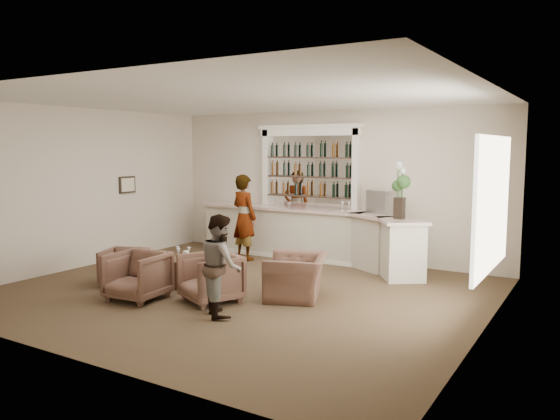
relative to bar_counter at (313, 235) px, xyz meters
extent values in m
plane|color=brown|center=(0.16, -3.00, -0.57)|extent=(8.00, 8.00, 0.00)
cube|color=beige|center=(0.16, 0.50, 1.08)|extent=(8.00, 0.04, 3.30)
cube|color=beige|center=(-3.84, -3.00, 1.08)|extent=(0.04, 7.00, 3.30)
cube|color=beige|center=(4.16, -3.00, 1.08)|extent=(0.04, 7.00, 3.30)
cube|color=silver|center=(0.16, -3.00, 2.73)|extent=(8.00, 7.00, 0.04)
cube|color=white|center=(4.13, -2.50, 1.13)|extent=(0.05, 2.40, 1.90)
cube|color=black|center=(-3.81, -1.80, 1.08)|extent=(0.04, 0.46, 0.38)
cube|color=beige|center=(-3.78, -1.80, 1.08)|extent=(0.01, 0.38, 0.30)
cube|color=beige|center=(-0.84, 0.15, -0.03)|extent=(4.00, 0.70, 1.08)
cube|color=beige|center=(-0.84, 0.13, 0.54)|extent=(4.10, 0.82, 0.06)
cube|color=beige|center=(1.51, -0.08, -0.03)|extent=(1.12, 1.04, 1.08)
cube|color=beige|center=(1.51, -0.10, 0.54)|extent=(1.27, 1.19, 0.06)
cube|color=beige|center=(2.21, -0.60, -0.03)|extent=(1.08, 1.14, 1.08)
cube|color=beige|center=(2.21, -0.62, 0.54)|extent=(1.24, 1.29, 0.06)
cube|color=white|center=(-0.84, -0.18, -0.52)|extent=(4.00, 0.06, 0.10)
cube|color=white|center=(-0.34, 0.48, 1.38)|extent=(2.15, 0.02, 1.65)
cube|color=white|center=(-1.49, 0.42, 0.88)|extent=(0.14, 0.16, 2.90)
cube|color=white|center=(0.81, 0.42, 0.88)|extent=(0.14, 0.16, 2.90)
cube|color=white|center=(-0.34, 0.42, 2.27)|extent=(2.52, 0.16, 0.18)
cube|color=white|center=(-0.34, 0.42, 2.39)|extent=(2.64, 0.20, 0.08)
cube|color=#332319|center=(-0.34, 0.37, 0.81)|extent=(2.05, 0.20, 0.03)
cube|color=#332319|center=(-0.34, 0.37, 1.25)|extent=(2.05, 0.20, 0.03)
cube|color=#332319|center=(-0.34, 0.37, 1.69)|extent=(2.05, 0.20, 0.03)
cylinder|color=#503722|center=(-0.97, -3.22, -0.32)|extent=(0.62, 0.62, 0.50)
imported|color=gray|center=(-1.36, -0.70, 0.38)|extent=(0.79, 0.63, 1.90)
imported|color=gray|center=(0.66, -4.20, 0.18)|extent=(0.93, 0.92, 1.51)
imported|color=brown|center=(-1.95, -3.68, -0.24)|extent=(0.92, 0.93, 0.66)
imported|color=brown|center=(-1.02, -4.26, -0.18)|extent=(0.90, 0.93, 0.79)
imported|color=brown|center=(0.10, -3.74, -0.18)|extent=(1.12, 1.13, 0.78)
imported|color=brown|center=(1.16, -2.81, -0.22)|extent=(1.29, 1.37, 0.71)
cube|color=#B1B1B6|center=(1.56, 0.10, 0.81)|extent=(0.68, 0.64, 0.48)
cube|color=black|center=(2.13, -0.55, 0.77)|extent=(0.18, 0.18, 0.40)
cube|color=white|center=(-0.99, -3.08, -0.01)|extent=(0.08, 0.08, 0.12)
camera|label=1|loc=(5.51, -10.54, 1.92)|focal=35.00mm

